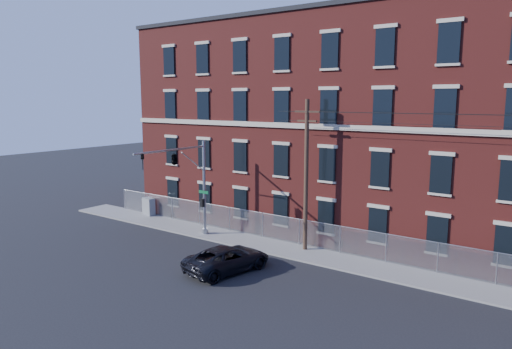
{
  "coord_description": "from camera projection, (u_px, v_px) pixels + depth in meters",
  "views": [
    {
      "loc": [
        17.37,
        -21.42,
        10.13
      ],
      "look_at": [
        -0.91,
        4.0,
        5.15
      ],
      "focal_mm": 33.44,
      "sensor_mm": 36.0,
      "label": 1
    }
  ],
  "objects": [
    {
      "name": "mill_building",
      "position": [
        500.0,
        129.0,
        31.75
      ],
      "size": [
        55.3,
        14.32,
        16.3
      ],
      "color": "maroon",
      "rests_on": "ground"
    },
    {
      "name": "pickup_truck",
      "position": [
        227.0,
        259.0,
        28.26
      ],
      "size": [
        3.59,
        5.83,
        1.51
      ],
      "primitive_type": "imported",
      "rotation": [
        0.0,
        0.0,
        2.93
      ],
      "color": "black",
      "rests_on": "ground"
    },
    {
      "name": "ground",
      "position": [
        230.0,
        268.0,
        28.78
      ],
      "size": [
        140.0,
        140.0,
        0.0
      ],
      "primitive_type": "plane",
      "color": "black",
      "rests_on": "ground"
    },
    {
      "name": "utility_cabinet",
      "position": [
        149.0,
        206.0,
        41.46
      ],
      "size": [
        1.3,
        0.82,
        1.51
      ],
      "primitive_type": "cube",
      "rotation": [
        0.0,
        0.0,
        -0.19
      ],
      "color": "slate",
      "rests_on": "sidewalk"
    },
    {
      "name": "traffic_signal_mast",
      "position": [
        182.0,
        168.0,
        33.15
      ],
      "size": [
        0.9,
        6.75,
        7.0
      ],
      "color": "#9EA0A5",
      "rests_on": "ground"
    },
    {
      "name": "sidewalk",
      "position": [
        460.0,
        286.0,
        25.86
      ],
      "size": [
        65.0,
        3.0,
        0.12
      ],
      "primitive_type": "cube",
      "color": "gray",
      "rests_on": "ground"
    },
    {
      "name": "chain_link_fence",
      "position": [
        466.0,
        262.0,
        26.75
      ],
      "size": [
        59.06,
        0.06,
        1.85
      ],
      "color": "#A5A8AD",
      "rests_on": "ground"
    },
    {
      "name": "utility_pole_near",
      "position": [
        306.0,
        173.0,
        31.28
      ],
      "size": [
        1.8,
        0.28,
        10.0
      ],
      "color": "#432D21",
      "rests_on": "ground"
    }
  ]
}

